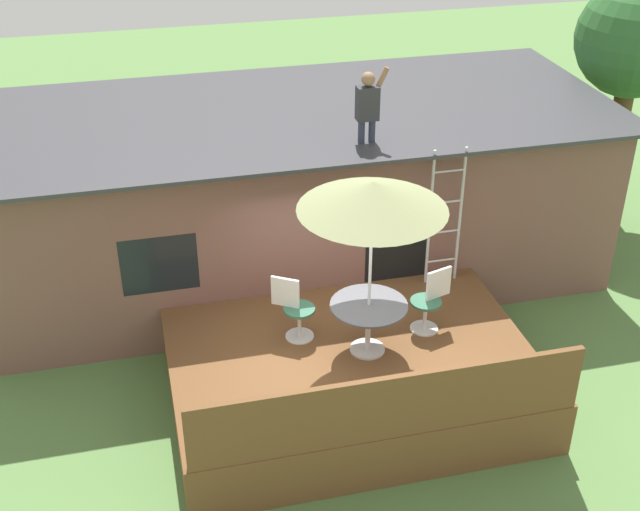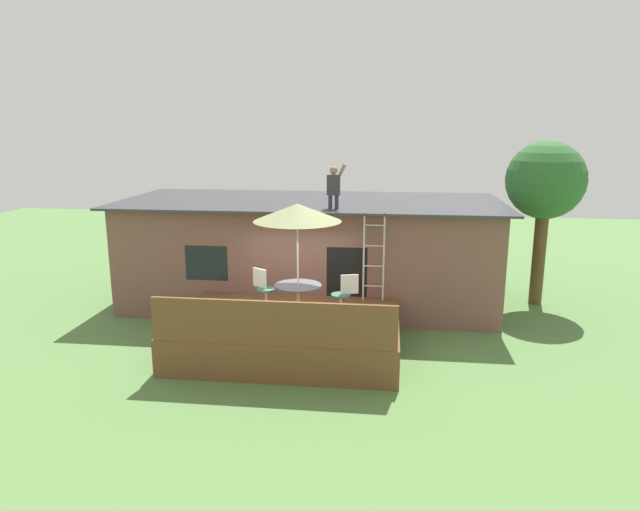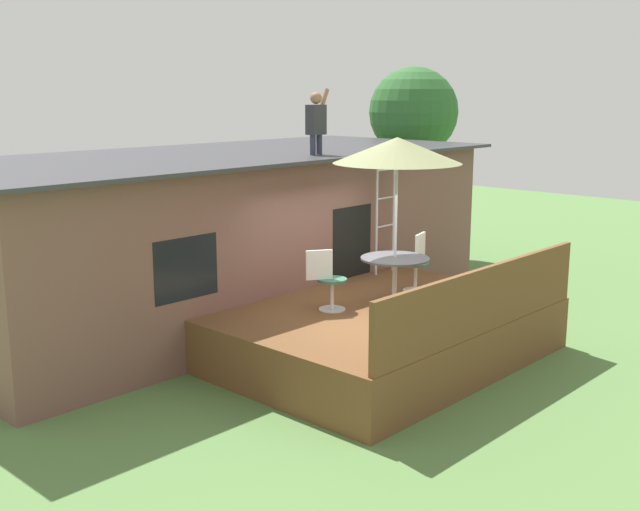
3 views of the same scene
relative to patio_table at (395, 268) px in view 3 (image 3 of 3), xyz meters
The scene contains 11 objects.
ground_plane 1.41m from the patio_table, 161.64° to the left, with size 40.00×40.00×0.00m, color #567F42.
house 3.68m from the patio_table, 93.58° to the left, with size 10.50×4.50×2.93m.
deck 1.01m from the patio_table, 161.64° to the left, with size 4.91×3.67×0.80m, color brown.
deck_railing 1.73m from the patio_table, 97.68° to the right, with size 4.81×0.08×0.90m, color brown.
patio_table is the anchor object (origin of this frame).
patio_umbrella 1.76m from the patio_table, 135.00° to the right, with size 1.90×1.90×2.54m.
step_ladder 2.24m from the patio_table, 42.42° to the left, with size 0.52×0.04×2.20m.
person_figure 3.11m from the patio_table, 75.18° to the left, with size 0.47×0.20×1.11m.
patio_chair_left 1.06m from the patio_table, 148.01° to the left, with size 0.57×0.45×0.92m.
patio_chair_right 1.04m from the patio_table, 17.03° to the left, with size 0.61×0.44×0.92m.
backyard_tree 7.76m from the patio_table, 34.65° to the left, with size 2.13×2.13×4.57m.
Camera 3 is at (-8.88, -7.05, 4.00)m, focal length 43.61 mm.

